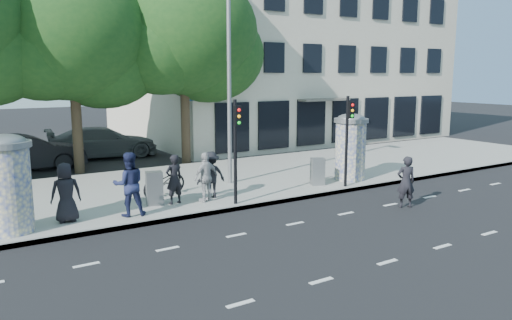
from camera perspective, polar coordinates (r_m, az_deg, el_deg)
ground at (r=13.78m, az=8.02°, el=-8.67°), size 120.00×120.00×0.00m
sidewalk at (r=19.86m, az=-6.13°, el=-2.67°), size 40.00×8.00×0.15m
curb at (r=16.50m, az=-0.01°, el=-5.19°), size 40.00×0.10×0.16m
lane_dash_near at (r=12.30m, az=14.79°, el=-11.22°), size 32.00×0.12×0.01m
lane_dash_far at (r=14.82m, az=4.49°, el=-7.26°), size 32.00×0.12×0.01m
ad_column_left at (r=14.74m, az=-26.58°, el=-2.23°), size 1.36×1.36×2.65m
ad_column_right at (r=20.25m, az=10.74°, el=1.67°), size 1.36×1.36×2.65m
traffic_pole_near at (r=15.98m, az=-2.29°, el=2.19°), size 0.22×0.31×3.40m
traffic_pole_far at (r=18.83m, az=10.46°, el=3.20°), size 0.22×0.31×3.40m
street_lamp at (r=19.00m, az=-3.01°, el=11.15°), size 0.25×0.93×8.00m
tree_near_left at (r=23.23m, az=-20.36°, el=13.46°), size 6.80×6.80×8.97m
tree_center at (r=24.45m, az=-8.31°, el=14.33°), size 7.00×7.00×9.30m
building at (r=36.31m, az=2.13°, el=12.41°), size 20.30×15.85×12.00m
ped_a at (r=15.23m, az=-20.91°, el=-3.49°), size 0.88×0.61×1.73m
ped_b at (r=16.45m, az=-9.35°, el=-2.18°), size 0.64×0.46×1.63m
ped_c at (r=15.30m, az=-14.31°, el=-2.70°), size 1.06×0.89×1.93m
ped_d at (r=17.07m, az=-5.16°, el=-1.70°), size 1.04×0.60×1.60m
ped_e at (r=16.60m, az=-5.74°, el=-1.95°), size 1.08×0.79×1.66m
man_road at (r=17.07m, az=16.76°, el=-2.42°), size 0.74×0.63×1.71m
bicycle at (r=17.73m, az=-10.45°, el=-2.41°), size 1.25×1.98×0.98m
cabinet_left at (r=16.49m, az=-11.54°, el=-3.18°), size 0.59×0.48×1.09m
cabinet_right at (r=19.18m, az=7.05°, el=-1.31°), size 0.60×0.52×1.04m
car_mid at (r=24.72m, az=-24.83°, el=0.73°), size 1.84×5.07×1.66m
car_right at (r=27.39m, az=-17.10°, el=1.96°), size 2.83×5.77×1.62m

